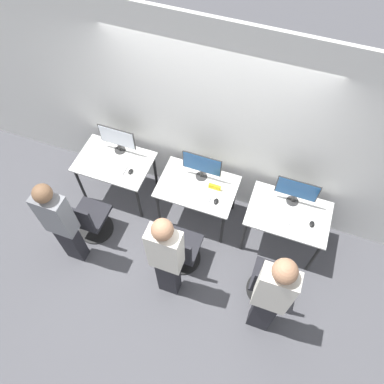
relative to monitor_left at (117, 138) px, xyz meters
name	(u,v)px	position (x,y,z in m)	size (l,w,h in m)	color
ground_plane	(189,235)	(1.20, -0.54, -0.99)	(20.00, 20.00, 0.00)	#4C4C51
wall_back	(211,126)	(1.20, 0.26, 0.41)	(12.00, 0.05, 2.80)	silver
desk_left	(115,165)	(0.00, -0.20, -0.34)	(1.00, 0.68, 0.75)	silver
monitor_left	(117,138)	(0.00, 0.00, 0.00)	(0.51, 0.15, 0.42)	#2D2D2D
keyboard_left	(110,166)	(0.00, -0.30, -0.23)	(0.44, 0.14, 0.02)	silver
mouse_left	(131,171)	(0.30, -0.29, -0.23)	(0.06, 0.09, 0.03)	black
office_chair_left	(89,220)	(-0.06, -0.95, -0.64)	(0.48, 0.48, 0.88)	black
person_left	(60,223)	(-0.11, -1.32, -0.11)	(0.36, 0.21, 1.62)	#232328
desk_center	(197,190)	(1.20, -0.20, -0.34)	(1.00, 0.68, 0.75)	silver
monitor_center	(202,165)	(1.20, -0.04, 0.00)	(0.51, 0.15, 0.42)	#2D2D2D
keyboard_center	(193,195)	(1.20, -0.35, -0.23)	(0.44, 0.14, 0.02)	silver
mouse_center	(216,201)	(1.50, -0.35, -0.23)	(0.06, 0.09, 0.03)	black
office_chair_center	(181,251)	(1.25, -0.96, -0.64)	(0.48, 0.48, 0.88)	black
person_center	(166,257)	(1.23, -1.32, -0.06)	(0.36, 0.22, 1.70)	#232328
desk_right	(288,217)	(2.39, -0.20, -0.34)	(1.00, 0.68, 0.75)	silver
monitor_right	(297,190)	(2.39, -0.01, 0.00)	(0.51, 0.15, 0.42)	#2D2D2D
keyboard_right	(288,219)	(2.39, -0.29, -0.23)	(0.44, 0.14, 0.02)	silver
mouse_right	(312,224)	(2.68, -0.27, -0.23)	(0.06, 0.09, 0.03)	black
office_chair_right	(268,284)	(2.40, -1.01, -0.64)	(0.48, 0.48, 0.88)	black
person_right	(271,296)	(2.40, -1.37, -0.01)	(0.36, 0.23, 1.78)	#232328
placard_center	(215,187)	(1.42, -0.17, -0.20)	(0.16, 0.03, 0.08)	yellow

